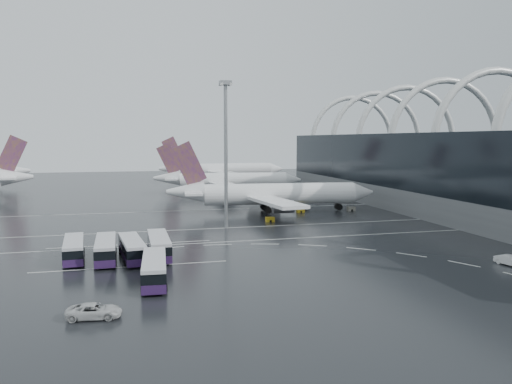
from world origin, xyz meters
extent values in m
plane|color=black|center=(0.00, 0.00, 0.00)|extent=(420.00, 420.00, 0.00)
cube|color=slate|center=(62.00, 20.00, 3.00)|extent=(42.00, 160.00, 6.00)
cube|color=black|center=(62.00, 20.00, 13.00)|extent=(42.00, 160.00, 14.00)
torus|color=silver|center=(58.00, 9.00, 18.00)|extent=(33.80, 1.80, 33.80)
torus|color=silver|center=(58.00, 28.00, 18.00)|extent=(33.80, 1.80, 33.80)
torus|color=silver|center=(58.00, 47.00, 18.00)|extent=(33.80, 1.80, 33.80)
torus|color=silver|center=(58.00, 66.00, 18.00)|extent=(33.80, 1.80, 33.80)
torus|color=silver|center=(58.00, 85.00, 18.00)|extent=(33.80, 1.80, 33.80)
cube|color=white|center=(0.00, -2.00, 0.01)|extent=(120.00, 0.25, 0.01)
cube|color=white|center=(0.00, 12.00, 0.01)|extent=(120.00, 0.25, 0.01)
cube|color=white|center=(0.00, 40.00, 0.01)|extent=(120.00, 0.25, 0.01)
cube|color=white|center=(-24.00, -16.00, 0.01)|extent=(28.00, 0.25, 0.01)
cube|color=white|center=(-24.00, 0.00, 0.01)|extent=(28.00, 0.25, 0.01)
cylinder|color=white|center=(13.10, 31.44, 4.70)|extent=(38.81, 8.70, 5.35)
cone|color=white|center=(35.02, 29.51, 4.70)|extent=(5.98, 5.81, 5.35)
cone|color=white|center=(-10.66, 33.54, 5.62)|extent=(9.65, 6.13, 5.35)
cube|color=#501B73|center=(-9.74, 33.46, 12.44)|extent=(8.89, 1.33, 11.33)
cube|color=white|center=(-8.82, 33.38, 5.62)|extent=(5.59, 16.89, 0.46)
cube|color=white|center=(8.41, 20.29, 4.15)|extent=(9.20, 23.65, 0.74)
cube|color=white|center=(10.44, 43.24, 4.15)|extent=(12.92, 23.92, 0.74)
cylinder|color=gray|center=(11.45, 23.26, 2.49)|extent=(5.32, 3.57, 3.13)
cylinder|color=gray|center=(12.91, 39.79, 2.49)|extent=(5.32, 3.57, 3.13)
cube|color=black|center=(9.43, 31.77, 1.01)|extent=(11.53, 6.85, 2.03)
cylinder|color=white|center=(10.60, 77.64, 4.55)|extent=(36.36, 10.23, 5.18)
cone|color=white|center=(31.07, 74.71, 4.55)|extent=(6.04, 5.88, 5.18)
cone|color=white|center=(-11.63, 80.83, 5.44)|extent=(9.57, 6.39, 5.18)
cube|color=#501B73|center=(-10.74, 80.70, 12.05)|extent=(8.59, 1.75, 10.97)
cube|color=white|center=(-9.86, 80.58, 5.44)|extent=(6.26, 16.47, 0.45)
cube|color=white|center=(5.49, 67.10, 4.02)|extent=(7.73, 22.68, 0.71)
cube|color=white|center=(8.65, 89.19, 4.02)|extent=(13.56, 23.10, 0.71)
cylinder|color=gray|center=(8.58, 69.82, 2.41)|extent=(5.29, 3.70, 3.03)
cylinder|color=gray|center=(10.86, 85.72, 2.41)|extent=(5.29, 3.70, 3.03)
cube|color=black|center=(7.07, 78.15, 0.98)|extent=(11.41, 7.17, 1.96)
cylinder|color=white|center=(18.01, 126.87, 5.15)|extent=(39.48, 7.79, 5.85)
cone|color=white|center=(40.62, 127.99, 5.15)|extent=(6.34, 6.15, 5.85)
cone|color=white|center=(-6.63, 125.65, 6.16)|extent=(10.37, 6.34, 5.85)
cube|color=#501B73|center=(-5.62, 125.70, 13.62)|extent=(9.74, 1.09, 12.41)
cube|color=white|center=(-4.61, 125.75, 6.16)|extent=(5.43, 18.37, 0.50)
cube|color=white|center=(14.60, 114.07, 4.54)|extent=(13.29, 26.20, 0.81)
cube|color=white|center=(13.35, 139.27, 4.54)|extent=(10.99, 26.03, 0.81)
cylinder|color=gray|center=(17.45, 117.75, 2.72)|extent=(5.71, 3.70, 3.43)
cylinder|color=gray|center=(16.55, 135.89, 2.72)|extent=(5.71, 3.70, 3.43)
cube|color=black|center=(13.98, 126.67, 1.11)|extent=(12.41, 7.05, 2.22)
cone|color=white|center=(-59.72, 87.52, 6.21)|extent=(10.99, 7.44, 5.91)
cube|color=#501B73|center=(-60.72, 87.36, 13.75)|extent=(9.79, 2.15, 12.52)
cube|color=white|center=(-61.73, 87.20, 6.21)|extent=(7.42, 18.83, 0.51)
cone|color=white|center=(-66.95, 123.57, 6.18)|extent=(10.81, 7.13, 5.88)
cube|color=#501B73|center=(-67.95, 123.44, 13.69)|extent=(9.77, 1.85, 12.46)
cube|color=white|center=(-68.96, 123.31, 6.18)|extent=(6.85, 18.68, 0.51)
cube|color=#2E133E|center=(-32.50, -9.40, 0.88)|extent=(3.81, 12.83, 1.07)
cube|color=black|center=(-32.50, -9.40, 2.04)|extent=(3.85, 12.58, 1.26)
cube|color=silver|center=(-32.50, -9.40, 2.89)|extent=(3.81, 12.83, 0.44)
cylinder|color=black|center=(-30.83, -13.32, 0.49)|extent=(0.42, 1.00, 0.97)
cylinder|color=black|center=(-33.53, -13.54, 0.49)|extent=(0.42, 1.00, 0.97)
cylinder|color=black|center=(-31.47, -5.26, 0.49)|extent=(0.42, 1.00, 0.97)
cylinder|color=black|center=(-34.17, -5.47, 0.49)|extent=(0.42, 1.00, 0.97)
cube|color=#2E133E|center=(-27.74, -10.93, 0.91)|extent=(3.17, 13.14, 1.11)
cube|color=black|center=(-27.74, -10.93, 2.11)|extent=(3.23, 12.88, 1.31)
cube|color=silver|center=(-27.74, -10.93, 2.99)|extent=(3.17, 13.14, 0.45)
cylinder|color=black|center=(-26.26, -15.09, 0.50)|extent=(0.37, 1.01, 1.01)
cylinder|color=black|center=(-29.06, -15.14, 0.50)|extent=(0.37, 1.01, 1.01)
cylinder|color=black|center=(-26.42, -6.72, 0.50)|extent=(0.37, 1.01, 1.01)
cylinder|color=black|center=(-29.22, -6.77, 0.50)|extent=(0.37, 1.01, 1.01)
cube|color=#2E133E|center=(-23.84, -11.48, 0.90)|extent=(4.30, 13.18, 1.10)
cube|color=black|center=(-23.84, -11.48, 2.09)|extent=(4.33, 12.93, 1.29)
cube|color=silver|center=(-23.84, -11.48, 2.96)|extent=(4.30, 13.18, 0.45)
cylinder|color=black|center=(-22.01, -15.44, 0.50)|extent=(0.46, 1.03, 1.00)
cylinder|color=black|center=(-24.76, -15.75, 0.50)|extent=(0.46, 1.03, 1.00)
cylinder|color=black|center=(-22.92, -7.21, 0.50)|extent=(0.46, 1.03, 1.00)
cylinder|color=black|center=(-25.68, -7.51, 0.50)|extent=(0.46, 1.03, 1.00)
cube|color=#2E133E|center=(-19.71, -10.53, 0.93)|extent=(3.08, 13.42, 1.13)
cube|color=black|center=(-19.71, -10.53, 2.16)|extent=(3.14, 13.15, 1.34)
cube|color=silver|center=(-19.71, -10.53, 3.07)|extent=(3.08, 13.42, 0.46)
cylinder|color=black|center=(-18.24, -14.81, 0.52)|extent=(0.37, 1.03, 1.03)
cylinder|color=black|center=(-21.11, -14.83, 0.52)|extent=(0.37, 1.03, 1.03)
cylinder|color=black|center=(-18.30, -6.24, 0.52)|extent=(0.37, 1.03, 1.03)
cylinder|color=black|center=(-21.17, -6.26, 0.52)|extent=(0.37, 1.03, 1.03)
cube|color=#2E133E|center=(-21.13, -24.89, 0.91)|extent=(3.72, 13.28, 1.11)
cube|color=black|center=(-21.13, -24.89, 2.12)|extent=(3.76, 13.03, 1.31)
cube|color=silver|center=(-21.13, -24.89, 3.00)|extent=(3.72, 13.28, 0.45)
cylinder|color=black|center=(-19.98, -29.17, 0.51)|extent=(0.41, 1.03, 1.01)
cylinder|color=black|center=(-22.79, -29.00, 0.51)|extent=(0.41, 1.03, 1.01)
cylinder|color=black|center=(-19.47, -20.78, 0.51)|extent=(0.41, 1.03, 1.01)
cylinder|color=black|center=(-22.28, -20.61, 0.51)|extent=(0.41, 1.03, 1.01)
imported|color=silver|center=(-27.84, -36.71, 0.78)|extent=(5.83, 3.16, 1.55)
imported|color=silver|center=(29.84, -28.99, 0.74)|extent=(2.48, 4.71, 1.48)
cylinder|color=gray|center=(-4.41, 12.79, 14.80)|extent=(0.74, 0.74, 29.61)
cube|color=gray|center=(-4.41, 12.79, 29.92)|extent=(2.33, 2.33, 0.85)
cube|color=silver|center=(-4.41, 12.79, 29.61)|extent=(2.11, 2.11, 0.42)
cube|color=slate|center=(20.94, 34.64, 0.52)|extent=(1.92, 1.13, 1.04)
cube|color=gold|center=(6.47, 17.36, 0.53)|extent=(1.95, 1.15, 1.06)
cube|color=slate|center=(31.56, 28.72, 0.56)|extent=(2.07, 1.22, 1.13)
cube|color=gold|center=(17.94, 29.37, 0.53)|extent=(1.95, 1.15, 1.06)
camera|label=1|loc=(-23.95, -89.15, 18.37)|focal=35.00mm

